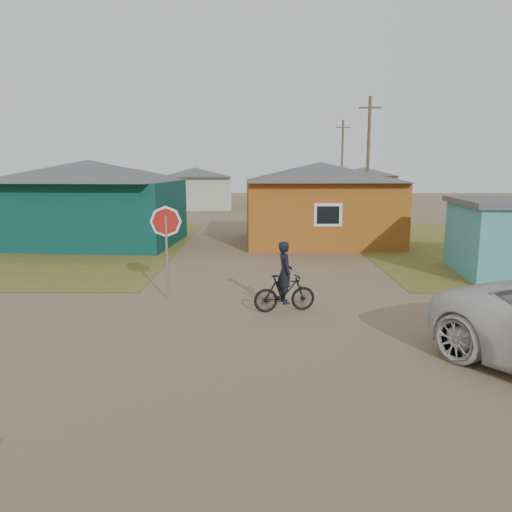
# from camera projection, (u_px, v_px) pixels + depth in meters

# --- Properties ---
(ground) EXTENTS (120.00, 120.00, 0.00)m
(ground) POSITION_uv_depth(u_px,v_px,m) (280.00, 340.00, 10.79)
(ground) COLOR #7E6448
(house_teal) EXTENTS (8.93, 7.08, 4.00)m
(house_teal) POSITION_uv_depth(u_px,v_px,m) (90.00, 201.00, 23.75)
(house_teal) COLOR #09332E
(house_teal) RESTS_ON ground
(house_yellow) EXTENTS (7.72, 6.76, 3.90)m
(house_yellow) POSITION_uv_depth(u_px,v_px,m) (320.00, 202.00, 24.20)
(house_yellow) COLOR #984E17
(house_yellow) RESTS_ON ground
(house_pale_west) EXTENTS (7.04, 6.15, 3.60)m
(house_pale_west) POSITION_uv_depth(u_px,v_px,m) (196.00, 187.00, 43.95)
(house_pale_west) COLOR #A9B49B
(house_pale_west) RESTS_ON ground
(house_beige_east) EXTENTS (6.95, 6.05, 3.60)m
(house_beige_east) POSITION_uv_depth(u_px,v_px,m) (363.00, 185.00, 49.79)
(house_beige_east) COLOR gray
(house_beige_east) RESTS_ON ground
(house_pale_north) EXTENTS (6.28, 5.81, 3.40)m
(house_pale_north) POSITION_uv_depth(u_px,v_px,m) (138.00, 184.00, 55.81)
(house_pale_north) COLOR #A9B49B
(house_pale_north) RESTS_ON ground
(utility_pole_near) EXTENTS (1.40, 0.20, 8.00)m
(utility_pole_near) POSITION_uv_depth(u_px,v_px,m) (368.00, 159.00, 31.68)
(utility_pole_near) COLOR brown
(utility_pole_near) RESTS_ON ground
(utility_pole_far) EXTENTS (1.40, 0.20, 8.00)m
(utility_pole_far) POSITION_uv_depth(u_px,v_px,m) (342.00, 162.00, 47.42)
(utility_pole_far) COLOR brown
(utility_pole_far) RESTS_ON ground
(stop_sign) EXTENTS (0.84, 0.28, 2.64)m
(stop_sign) POSITION_uv_depth(u_px,v_px,m) (166.00, 232.00, 13.67)
(stop_sign) COLOR gray
(stop_sign) RESTS_ON ground
(cyclist) EXTENTS (1.68, 0.78, 1.83)m
(cyclist) POSITION_uv_depth(u_px,v_px,m) (285.00, 286.00, 12.79)
(cyclist) COLOR black
(cyclist) RESTS_ON ground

